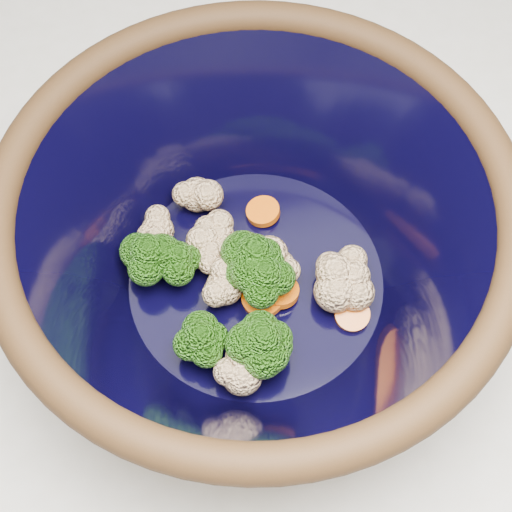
{
  "coord_description": "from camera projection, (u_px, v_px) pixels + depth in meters",
  "views": [
    {
      "loc": [
        -0.06,
        -0.2,
        1.42
      ],
      "look_at": [
        0.0,
        0.03,
        0.97
      ],
      "focal_mm": 50.0,
      "sensor_mm": 36.0,
      "label": 1
    }
  ],
  "objects": [
    {
      "name": "vegetable_pile",
      "position": [
        244.0,
        282.0,
        0.52
      ],
      "size": [
        0.18,
        0.18,
        0.05
      ],
      "color": "#608442",
      "rests_on": "mixing_bowl"
    },
    {
      "name": "mixing_bowl",
      "position": [
        256.0,
        246.0,
        0.5
      ],
      "size": [
        0.44,
        0.44,
        0.15
      ],
      "rotation": [
        0.0,
        0.0,
        0.42
      ],
      "color": "black",
      "rests_on": "counter"
    },
    {
      "name": "counter",
      "position": [
        260.0,
        462.0,
        0.95
      ],
      "size": [
        1.2,
        1.2,
        0.9
      ],
      "primitive_type": "cube",
      "color": "beige",
      "rests_on": "ground"
    }
  ]
}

